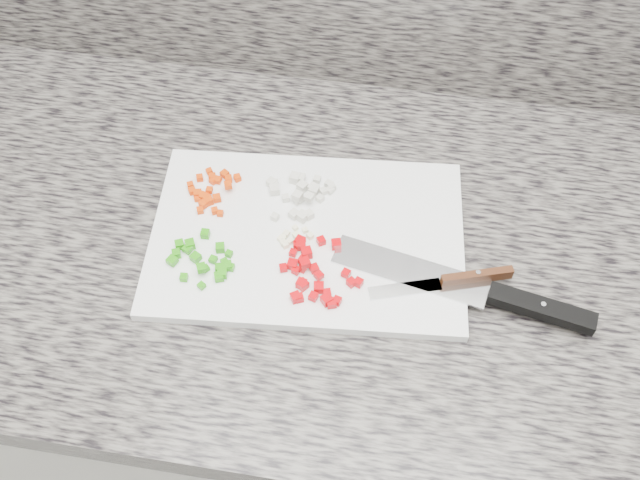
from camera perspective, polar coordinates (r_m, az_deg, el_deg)
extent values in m
cube|color=silver|center=(1.34, 3.03, -11.80)|extent=(3.92, 0.62, 0.86)
cube|color=#635E57|center=(0.94, 4.21, -0.80)|extent=(3.96, 0.64, 0.04)
cube|color=white|center=(0.92, -1.03, 0.21)|extent=(0.42, 0.30, 0.01)
cube|color=#D63A04|center=(0.96, -10.19, 3.90)|extent=(0.01, 0.01, 0.01)
cube|color=#D63A04|center=(0.98, -9.60, 4.93)|extent=(0.01, 0.01, 0.01)
cube|color=#D63A04|center=(0.95, -8.84, 3.99)|extent=(0.01, 0.01, 0.01)
cube|color=#D63A04|center=(0.95, -8.90, 3.12)|extent=(0.01, 0.01, 0.01)
cube|color=#D63A04|center=(0.97, -8.21, 4.78)|extent=(0.01, 0.01, 0.01)
cube|color=#D63A04|center=(0.95, -8.98, 3.23)|extent=(0.01, 0.01, 0.01)
cube|color=#D63A04|center=(0.95, -9.24, 3.44)|extent=(0.01, 0.01, 0.01)
cube|color=#D63A04|center=(0.97, -6.63, 4.98)|extent=(0.01, 0.01, 0.01)
cube|color=#D63A04|center=(0.98, -7.64, 5.27)|extent=(0.01, 0.01, 0.01)
cube|color=#D63A04|center=(0.97, -8.56, 4.70)|extent=(0.01, 0.01, 0.01)
cube|color=#D63A04|center=(0.95, -8.24, 3.34)|extent=(0.01, 0.01, 0.01)
cube|color=#D63A04|center=(0.94, -9.57, 2.37)|extent=(0.01, 0.01, 0.01)
cube|color=#D63A04|center=(0.95, -7.37, 4.38)|extent=(0.01, 0.01, 0.01)
cube|color=#D63A04|center=(0.97, -6.62, 4.94)|extent=(0.01, 0.01, 0.01)
cube|color=#D63A04|center=(0.94, -7.98, 2.13)|extent=(0.01, 0.01, 0.01)
cube|color=#D63A04|center=(0.96, -9.76, 3.65)|extent=(0.01, 0.01, 0.01)
cube|color=#D63A04|center=(0.94, -8.42, 2.34)|extent=(0.01, 0.01, 0.01)
cube|color=#D63A04|center=(0.96, -9.74, 3.30)|extent=(0.01, 0.01, 0.01)
cube|color=#D63A04|center=(0.97, -10.32, 4.34)|extent=(0.01, 0.01, 0.01)
cube|color=#D63A04|center=(0.95, -9.28, 2.88)|extent=(0.01, 0.01, 0.01)
cube|color=#D63A04|center=(0.97, -7.33, 4.87)|extent=(0.01, 0.01, 0.01)
cube|color=#D63A04|center=(0.98, -8.62, 5.05)|extent=(0.01, 0.01, 0.01)
cube|color=#D63A04|center=(0.98, -8.85, 5.46)|extent=(0.01, 0.01, 0.01)
cube|color=beige|center=(0.94, 0.00, 3.35)|extent=(0.01, 0.01, 0.01)
cube|color=beige|center=(0.96, 0.70, 4.51)|extent=(0.01, 0.01, 0.01)
cube|color=beige|center=(0.96, -3.90, 4.60)|extent=(0.01, 0.01, 0.01)
cube|color=beige|center=(0.92, -1.31, 1.98)|extent=(0.01, 0.01, 0.01)
cube|color=beige|center=(0.96, -0.24, 4.88)|extent=(0.01, 0.01, 0.01)
cube|color=beige|center=(0.92, -3.63, 1.85)|extent=(0.01, 0.01, 0.01)
cube|color=beige|center=(0.95, 0.92, 4.29)|extent=(0.01, 0.01, 0.01)
cube|color=beige|center=(0.96, -3.71, 4.59)|extent=(0.01, 0.01, 0.01)
cube|color=beige|center=(0.94, -1.78, 3.37)|extent=(0.02, 0.02, 0.01)
cube|color=beige|center=(0.95, -1.42, 4.29)|extent=(0.02, 0.02, 0.01)
cube|color=beige|center=(0.92, -2.08, 2.09)|extent=(0.02, 0.02, 0.01)
cube|color=beige|center=(0.96, -2.01, 4.97)|extent=(0.01, 0.01, 0.01)
cube|color=beige|center=(0.92, -0.90, 2.03)|extent=(0.01, 0.01, 0.01)
cube|color=beige|center=(0.95, -0.48, 4.01)|extent=(0.01, 0.01, 0.01)
cube|color=beige|center=(0.95, 0.79, 4.01)|extent=(0.01, 0.01, 0.01)
cube|color=beige|center=(0.92, -1.42, 1.90)|extent=(0.02, 0.02, 0.01)
cube|color=beige|center=(0.96, -3.73, 4.49)|extent=(0.01, 0.01, 0.01)
cube|color=beige|center=(0.94, -2.77, 3.37)|extent=(0.01, 0.01, 0.01)
cube|color=beige|center=(0.96, -1.56, 4.94)|extent=(0.01, 0.01, 0.01)
cube|color=beige|center=(0.95, -3.66, 4.05)|extent=(0.02, 0.02, 0.01)
cube|color=beige|center=(0.95, 0.26, 3.94)|extent=(0.01, 0.01, 0.01)
cube|color=beige|center=(0.93, -1.82, 3.52)|extent=(0.02, 0.02, 0.01)
cube|color=beige|center=(0.93, -0.87, 3.46)|extent=(0.01, 0.01, 0.01)
cube|color=beige|center=(0.95, -0.55, 4.17)|extent=(0.02, 0.02, 0.01)
cube|color=#27930D|center=(0.90, -7.99, -0.62)|extent=(0.01, 0.01, 0.01)
cube|color=#27930D|center=(0.89, -8.55, -1.55)|extent=(0.01, 0.01, 0.01)
cube|color=#27930D|center=(0.89, -8.06, -2.21)|extent=(0.01, 0.01, 0.01)
cube|color=#27930D|center=(0.89, -7.63, -1.78)|extent=(0.01, 0.01, 0.01)
cube|color=#27930D|center=(0.89, -7.16, -2.17)|extent=(0.01, 0.01, 0.01)
cube|color=#27930D|center=(0.91, -11.41, -1.08)|extent=(0.01, 0.01, 0.01)
cube|color=#27930D|center=(0.88, -9.47, -2.21)|extent=(0.01, 0.01, 0.01)
cube|color=#27930D|center=(0.90, -9.92, -1.38)|extent=(0.02, 0.02, 0.01)
cube|color=#27930D|center=(0.91, -10.35, -0.34)|extent=(0.02, 0.02, 0.01)
cube|color=#27930D|center=(0.89, -7.43, -2.06)|extent=(0.01, 0.01, 0.01)
cube|color=#27930D|center=(0.91, -10.56, -0.72)|extent=(0.01, 0.01, 0.01)
cube|color=#27930D|center=(0.89, -10.83, -2.95)|extent=(0.01, 0.01, 0.01)
cube|color=#27930D|center=(0.92, -9.17, 0.49)|extent=(0.01, 0.01, 0.01)
cube|color=#27930D|center=(0.90, -7.30, -1.10)|extent=(0.01, 0.01, 0.01)
cube|color=#27930D|center=(0.88, -8.08, -2.93)|extent=(0.01, 0.01, 0.01)
cube|color=#27930D|center=(0.91, -11.17, -0.36)|extent=(0.01, 0.01, 0.01)
cube|color=#27930D|center=(0.88, -9.46, -3.62)|extent=(0.01, 0.01, 0.01)
cube|color=#27930D|center=(0.88, -7.83, -2.64)|extent=(0.01, 0.01, 0.01)
cube|color=#27930D|center=(0.90, -11.74, -1.62)|extent=(0.02, 0.02, 0.01)
cube|color=#27930D|center=(0.89, -9.13, -2.25)|extent=(0.01, 0.01, 0.01)
cube|color=#C30208|center=(0.85, 1.38, -4.89)|extent=(0.01, 0.01, 0.01)
cube|color=#C30208|center=(0.86, -0.53, -4.54)|extent=(0.01, 0.01, 0.01)
cube|color=#C30208|center=(0.85, -1.96, -4.61)|extent=(0.02, 0.02, 0.01)
cube|color=#C30208|center=(0.88, -1.94, -2.44)|extent=(0.01, 0.01, 0.01)
cube|color=#C30208|center=(0.87, 3.09, -3.41)|extent=(0.01, 0.01, 0.01)
cube|color=#C30208|center=(0.89, -2.17, -1.03)|extent=(0.01, 0.01, 0.01)
cube|color=#C30208|center=(0.90, 1.31, -0.34)|extent=(0.01, 0.01, 0.01)
cube|color=#C30208|center=(0.85, 0.55, -4.80)|extent=(0.02, 0.02, 0.01)
cube|color=#C30208|center=(0.85, -1.67, -4.66)|extent=(0.01, 0.01, 0.01)
cube|color=#C30208|center=(0.88, -1.43, -2.29)|extent=(0.01, 0.01, 0.01)
cube|color=#C30208|center=(0.87, -1.24, -1.83)|extent=(0.02, 0.02, 0.01)
cube|color=#C30208|center=(0.86, -1.39, -3.59)|extent=(0.02, 0.02, 0.01)
cube|color=#C30208|center=(0.88, -2.96, -2.23)|extent=(0.01, 0.01, 0.01)
cube|color=#C30208|center=(0.87, 2.52, -3.41)|extent=(0.01, 0.01, 0.01)
cube|color=#C30208|center=(0.89, -1.08, -1.03)|extent=(0.02, 0.02, 0.01)
cube|color=#C30208|center=(0.88, -0.47, -2.29)|extent=(0.01, 0.01, 0.01)
cube|color=#C30208|center=(0.88, -2.21, -1.94)|extent=(0.01, 0.01, 0.01)
cube|color=#C30208|center=(0.85, 0.92, -5.06)|extent=(0.01, 0.01, 0.01)
cube|color=#C30208|center=(0.90, -1.55, -0.40)|extent=(0.01, 0.01, 0.01)
cube|color=#C30208|center=(0.86, -0.10, -3.82)|extent=(0.01, 0.01, 0.01)
cube|color=#C30208|center=(0.86, 0.56, -4.27)|extent=(0.01, 0.01, 0.01)
cube|color=#C30208|center=(0.90, 0.09, -0.07)|extent=(0.01, 0.01, 0.01)
cube|color=#C30208|center=(0.89, -1.34, -1.50)|extent=(0.01, 0.01, 0.01)
cube|color=#C30208|center=(0.87, 2.09, -2.68)|extent=(0.01, 0.01, 0.01)
cube|color=#C30208|center=(0.90, -1.60, -0.08)|extent=(0.01, 0.01, 0.01)
cube|color=#C30208|center=(0.90, -1.88, -0.36)|extent=(0.01, 0.01, 0.01)
cube|color=#C30208|center=(0.86, -1.50, -3.52)|extent=(0.01, 0.01, 0.01)
cube|color=#C30208|center=(0.86, -0.10, -2.85)|extent=(0.01, 0.01, 0.01)
cube|color=#F8F1BF|center=(0.91, -1.99, 0.99)|extent=(0.01, 0.01, 0.00)
cube|color=#F8F1BF|center=(0.91, -1.91, 0.35)|extent=(0.01, 0.01, 0.01)
cube|color=#F8F1BF|center=(0.90, -2.44, -0.10)|extent=(0.01, 0.01, 0.01)
cube|color=#F8F1BF|center=(0.91, -2.70, 0.52)|extent=(0.01, 0.01, 0.01)
cube|color=#F8F1BF|center=(0.91, -2.95, 0.23)|extent=(0.01, 0.01, 0.01)
cube|color=#F8F1BF|center=(0.91, -3.21, 0.10)|extent=(0.01, 0.01, 0.01)
cube|color=#F8F1BF|center=(0.91, -1.21, 0.80)|extent=(0.01, 0.01, 0.01)
cube|color=#F8F1BF|center=(0.91, -0.79, 0.33)|extent=(0.01, 0.01, 0.01)
cube|color=#F8F1BF|center=(0.90, -2.97, -0.20)|extent=(0.01, 0.01, 0.01)
cube|color=#F8F1BF|center=(0.90, -2.79, -0.40)|extent=(0.01, 0.01, 0.01)
cube|color=silver|center=(0.89, 7.24, -2.49)|extent=(0.20, 0.08, 0.00)
cube|color=black|center=(0.88, 17.30, -5.24)|extent=(0.13, 0.05, 0.02)
cylinder|color=silver|center=(0.88, 17.44, -4.95)|extent=(0.01, 0.01, 0.00)
cube|color=silver|center=(0.87, 6.81, -3.92)|extent=(0.09, 0.04, 0.00)
cube|color=#4C2313|center=(0.89, 12.44, -2.88)|extent=(0.09, 0.04, 0.02)
cylinder|color=silver|center=(0.88, 12.54, -2.56)|extent=(0.01, 0.01, 0.00)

